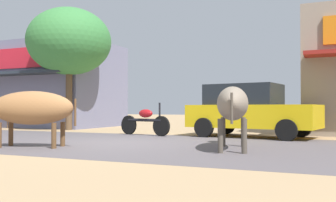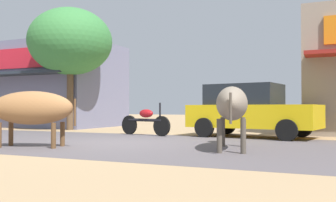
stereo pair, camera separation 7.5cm
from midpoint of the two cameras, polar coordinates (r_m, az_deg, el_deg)
The scene contains 9 objects.
ground at distance 10.06m, azimuth -7.43°, elevation -6.19°, with size 80.00×80.00×0.00m, color tan.
asphalt_road at distance 10.06m, azimuth -7.43°, elevation -6.18°, with size 72.00×6.15×0.00m, color #575053.
storefront_left_cafe at distance 20.71m, azimuth -19.18°, elevation 2.07°, with size 8.55×5.30×4.01m.
roadside_tree at distance 16.48m, azimuth -14.27°, elevation 8.57°, with size 3.45×3.45×5.04m.
parked_hatchback_car at distance 12.12m, azimuth 12.39°, elevation -1.32°, with size 4.12×2.33×1.64m.
parked_motorcycle at distance 12.62m, azimuth -3.20°, elevation -2.99°, with size 2.03×0.60×1.07m.
cow_near_brown at distance 9.37m, azimuth -19.82°, elevation -1.03°, with size 2.54×1.30×1.29m.
cow_far_dark at distance 8.43m, azimuth 9.81°, elevation -0.48°, with size 1.13×2.72×1.37m.
cafe_chair_near_tree at distance 18.45m, azimuth -21.77°, elevation -2.19°, with size 0.57×0.57×0.92m.
Camera 2 is at (5.20, -8.57, 0.90)m, focal length 40.77 mm.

